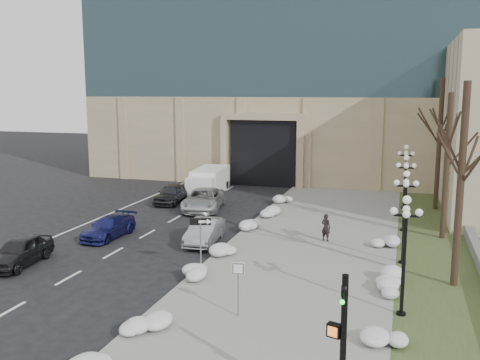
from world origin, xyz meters
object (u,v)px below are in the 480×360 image
Objects in this scene: box_truck at (209,182)px; lamppost_a at (405,240)px; traffic_signal at (342,352)px; car_e at (172,194)px; lamppost_b at (405,205)px; pedestrian at (326,227)px; lamppost_c at (405,183)px; car_a at (20,251)px; keep_sign at (238,278)px; car_b at (205,231)px; car_c at (109,227)px; one_way_sign at (204,228)px; lamppost_d at (405,168)px; car_d at (204,200)px.

box_truck is 26.72m from lamppost_a.
box_truck is at bearing 134.33° from traffic_signal.
car_e is 24.09m from lamppost_a.
box_truck is 1.39× the size of lamppost_b.
lamppost_c is (4.21, 3.68, 2.17)m from pedestrian.
keep_sign is (12.25, -2.87, 0.93)m from car_a.
keep_sign is at bearing -67.61° from car_b.
lamppost_b is at bearing 2.31° from car_c.
car_e is 1.56× the size of one_way_sign.
traffic_signal is 27.02m from lamppost_d.
car_b is 11.09m from lamppost_b.
car_c is 0.64× the size of box_truck.
car_a is 15.92m from car_e.
pedestrian is (9.69, -5.90, 0.14)m from car_d.
keep_sign is at bearing -36.00° from car_c.
car_e is at bearing 118.23° from car_b.
lamppost_a is at bearing -58.16° from car_d.
car_a is 9.53m from one_way_sign.
car_e is 0.91× the size of lamppost_b.
lamppost_a is at bearing 7.54° from keep_sign.
car_d is at bearing -8.31° from pedestrian.
car_a reaches higher than car_b.
keep_sign is at bearing -161.62° from lamppost_a.
car_c is at bearing 154.92° from traffic_signal.
car_e is 0.91× the size of lamppost_c.
lamppost_a is (16.65, -6.68, 2.46)m from car_c.
car_a is 21.98m from lamppost_c.
keep_sign is at bearing -75.70° from car_d.
car_c is 0.89× the size of lamppost_c.
lamppost_a is 1.00× the size of lamppost_d.
car_b reaches higher than car_c.
car_a is 5.99m from car_c.
car_b is 10.47m from keep_sign.
car_c is 18.11m from lamppost_a.
car_e is at bearing 100.49° from one_way_sign.
car_a is at bearing -144.70° from car_b.
car_c is 16.83m from lamppost_b.
car_d is 14.27m from lamppost_c.
lamppost_b reaches higher than car_b.
car_a is 9.75m from car_b.
car_a is at bearing 177.19° from lamppost_a.
car_b is 0.88× the size of lamppost_c.
box_truck is 2.96× the size of keep_sign.
pedestrian is at bearing 114.33° from lamppost_a.
traffic_signal is (15.66, -24.23, 1.30)m from car_e.
keep_sign is at bearing -62.60° from car_e.
lamppost_b is (1.48, 13.96, 1.04)m from traffic_signal.
traffic_signal is at bearing -101.22° from lamppost_a.
box_truck reaches higher than car_b.
car_e is 28.88m from traffic_signal.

